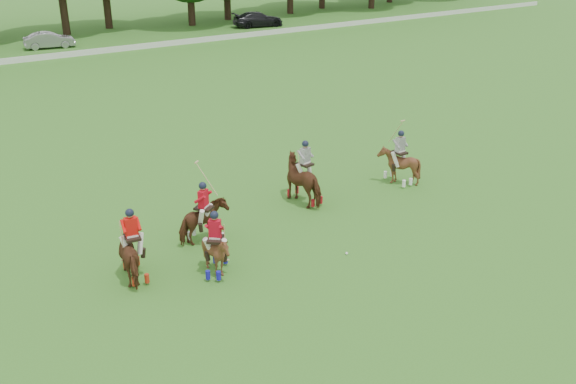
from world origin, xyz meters
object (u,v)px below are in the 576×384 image
polo_red_c (216,252)px  polo_stripe_b (399,165)px  polo_red_b (205,221)px  polo_stripe_a (305,180)px  polo_red_a (134,253)px  polo_ball (347,253)px  car_right (258,19)px  car_mid (49,40)px

polo_red_c → polo_stripe_b: 9.87m
polo_red_b → polo_stripe_a: (4.69, 0.91, 0.14)m
polo_red_a → polo_ball: size_ratio=25.53×
polo_red_a → polo_ball: 6.76m
polo_stripe_a → polo_ball: 4.48m
polo_stripe_b → polo_red_c: bearing=-165.9°
polo_red_a → polo_red_b: bearing=18.1°
polo_red_b → polo_ball: (3.47, -3.30, -0.72)m
polo_red_c → polo_ball: (4.09, -1.25, -0.69)m
car_right → polo_stripe_b: size_ratio=1.75×
polo_red_b → polo_stripe_b: 8.96m
polo_red_c → polo_stripe_a: (5.31, 2.96, 0.18)m
polo_red_a → polo_ball: bearing=-20.9°
polo_red_c → polo_stripe_a: size_ratio=0.85×
car_right → polo_red_c: polo_red_c is taller
polo_red_b → polo_stripe_a: size_ratio=1.10×
polo_red_a → polo_red_c: size_ratio=1.09×
polo_stripe_a → polo_stripe_b: 4.30m
polo_red_a → polo_red_c: bearing=-27.5°
polo_red_b → polo_red_c: polo_red_b is taller
car_mid → car_right: size_ratio=0.81×
polo_red_a → polo_stripe_a: 7.71m
polo_red_b → polo_red_c: bearing=-106.8°
polo_red_a → car_right: bearing=55.0°
car_mid → polo_red_b: 37.89m
car_mid → polo_ball: (-0.88, -40.94, -0.61)m
polo_red_b → polo_ball: bearing=-43.6°
car_mid → polo_red_c: size_ratio=1.89×
polo_red_c → polo_ball: polo_red_c is taller
car_right → polo_red_a: size_ratio=2.13×
car_right → polo_red_b: size_ratio=1.80×
car_mid → polo_red_a: polo_red_a is taller
polo_stripe_a → car_right: bearing=62.0°
car_mid → polo_red_c: bearing=-179.5°
polo_red_c → polo_ball: 4.33m
polo_red_a → polo_red_c: polo_red_a is taller
polo_ball → polo_red_a: bearing=159.1°
polo_red_b → car_mid: bearing=83.4°
polo_stripe_b → polo_ball: 6.64m
polo_red_c → polo_red_b: bearing=73.2°
polo_red_a → polo_stripe_a: bearing=13.7°
polo_stripe_a → polo_red_a: bearing=-166.3°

